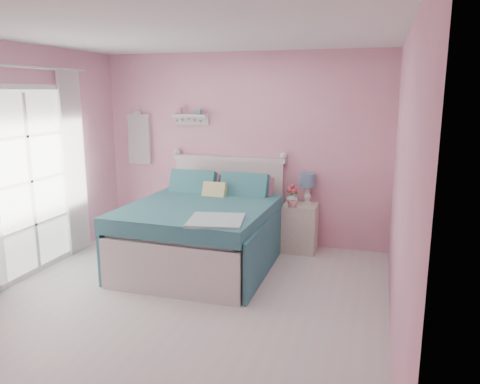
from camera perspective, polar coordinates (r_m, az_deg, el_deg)
The scene contains 12 objects.
floor at distance 4.78m, azimuth -7.58°, elevation -13.74°, with size 4.50×4.50×0.00m, color silver.
room_shell at distance 4.33m, azimuth -8.17°, elevation 5.47°, with size 4.50×4.50×4.50m.
bed at distance 5.74m, azimuth -4.43°, elevation -4.82°, with size 1.68×2.09×1.20m.
nightstand at distance 6.25m, azimuth 7.30°, elevation -4.33°, with size 0.44×0.43×0.63m.
table_lamp at distance 6.20m, azimuth 8.27°, elevation 1.17°, with size 0.20×0.20×0.40m.
vase at distance 6.19m, azimuth 6.37°, elevation -0.71°, with size 0.15×0.15×0.16m, color silver.
teacup at distance 6.02m, azimuth 6.40°, elevation -1.44°, with size 0.11×0.11×0.08m, color pink.
roses at distance 6.16m, azimuth 6.37°, elevation 0.35°, with size 0.14×0.11×0.12m.
wall_shelf at distance 6.62m, azimuth -6.06°, elevation 9.10°, with size 0.50×0.15×0.25m.
hanging_dress at distance 6.99m, azimuth -12.22°, elevation 6.30°, with size 0.34×0.03×0.72m, color white.
french_door at distance 5.82m, azimuth -24.20°, elevation 1.13°, with size 0.04×1.32×2.16m.
curtain_far at distance 6.34m, azimuth -19.58°, elevation 3.30°, with size 0.04×0.40×2.32m, color white.
Camera 1 is at (1.81, -3.90, 2.08)m, focal length 35.00 mm.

